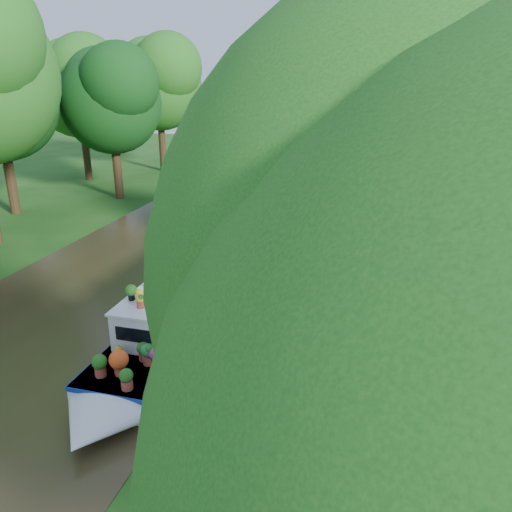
{
  "coord_description": "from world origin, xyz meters",
  "views": [
    {
      "loc": [
        3.58,
        -14.83,
        7.7
      ],
      "look_at": [
        -0.99,
        2.11,
        1.3
      ],
      "focal_mm": 35.0,
      "sensor_mm": 36.0,
      "label": 1
    }
  ],
  "objects_px": {
    "sandwich_board": "(214,434)",
    "pedestrian_dark": "(365,175)",
    "pedestrian_pink": "(341,181)",
    "plant_boat": "(192,299)",
    "second_boat": "(310,179)"
  },
  "relations": [
    {
      "from": "sandwich_board",
      "to": "pedestrian_dark",
      "type": "distance_m",
      "value": 28.42
    },
    {
      "from": "pedestrian_pink",
      "to": "pedestrian_dark",
      "type": "height_order",
      "value": "pedestrian_pink"
    },
    {
      "from": "plant_boat",
      "to": "second_boat",
      "type": "height_order",
      "value": "plant_boat"
    },
    {
      "from": "second_boat",
      "to": "pedestrian_pink",
      "type": "xyz_separation_m",
      "value": [
        2.54,
        -2.74,
        0.51
      ]
    },
    {
      "from": "pedestrian_pink",
      "to": "pedestrian_dark",
      "type": "distance_m",
      "value": 3.42
    },
    {
      "from": "pedestrian_dark",
      "to": "second_boat",
      "type": "bearing_deg",
      "value": 171.24
    },
    {
      "from": "second_boat",
      "to": "pedestrian_pink",
      "type": "relative_size",
      "value": 3.16
    },
    {
      "from": "pedestrian_dark",
      "to": "sandwich_board",
      "type": "bearing_deg",
      "value": -107.2
    },
    {
      "from": "pedestrian_pink",
      "to": "plant_boat",
      "type": "bearing_deg",
      "value": -118.27
    },
    {
      "from": "sandwich_board",
      "to": "pedestrian_pink",
      "type": "bearing_deg",
      "value": 83.78
    },
    {
      "from": "second_boat",
      "to": "pedestrian_pink",
      "type": "distance_m",
      "value": 3.77
    },
    {
      "from": "second_boat",
      "to": "sandwich_board",
      "type": "bearing_deg",
      "value": -82.11
    },
    {
      "from": "plant_boat",
      "to": "pedestrian_dark",
      "type": "distance_m",
      "value": 23.29
    },
    {
      "from": "plant_boat",
      "to": "sandwich_board",
      "type": "bearing_deg",
      "value": -63.72
    },
    {
      "from": "sandwich_board",
      "to": "pedestrian_pink",
      "type": "distance_m",
      "value": 25.27
    }
  ]
}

